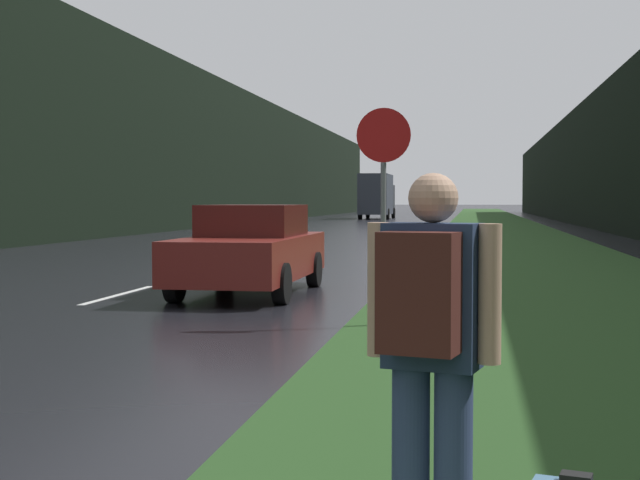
# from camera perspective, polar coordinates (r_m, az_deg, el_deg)

# --- Properties ---
(grass_verge) EXTENTS (6.00, 240.00, 0.02)m
(grass_verge) POSITION_cam_1_polar(r_m,az_deg,el_deg) (40.03, 11.77, 0.26)
(grass_verge) COLOR #26471E
(grass_verge) RESTS_ON ground_plane
(lane_stripe_c) EXTENTS (0.12, 3.00, 0.01)m
(lane_stripe_c) POSITION_cam_1_polar(r_m,az_deg,el_deg) (15.35, -12.75, -3.43)
(lane_stripe_c) COLOR silver
(lane_stripe_c) RESTS_ON ground_plane
(lane_stripe_d) EXTENTS (0.12, 3.00, 0.01)m
(lane_stripe_d) POSITION_cam_1_polar(r_m,az_deg,el_deg) (21.95, -5.74, -1.59)
(lane_stripe_d) COLOR silver
(lane_stripe_d) RESTS_ON ground_plane
(lane_stripe_e) EXTENTS (0.12, 3.00, 0.01)m
(lane_stripe_e) POSITION_cam_1_polar(r_m,az_deg,el_deg) (28.74, -2.02, -0.59)
(lane_stripe_e) COLOR silver
(lane_stripe_e) RESTS_ON ground_plane
(treeline_far_side) EXTENTS (2.00, 140.00, 8.99)m
(treeline_far_side) POSITION_cam_1_polar(r_m,az_deg,el_deg) (52.59, -8.17, 5.72)
(treeline_far_side) COLOR black
(treeline_far_side) RESTS_ON ground_plane
(treeline_near_side) EXTENTS (2.00, 140.00, 7.51)m
(treeline_near_side) POSITION_cam_1_polar(r_m,az_deg,el_deg) (50.57, 18.25, 4.90)
(treeline_near_side) COLOR black
(treeline_near_side) RESTS_ON ground_plane
(stop_sign) EXTENTS (0.68, 0.07, 2.74)m
(stop_sign) POSITION_cam_1_polar(r_m,az_deg,el_deg) (11.16, 4.08, 3.04)
(stop_sign) COLOR slate
(stop_sign) RESTS_ON ground_plane
(hitchhiker_with_backpack) EXTENTS (0.58, 0.48, 1.71)m
(hitchhiker_with_backpack) POSITION_cam_1_polar(r_m,az_deg,el_deg) (3.87, 7.05, -6.54)
(hitchhiker_with_backpack) COLOR navy
(hitchhiker_with_backpack) RESTS_ON ground_plane
(car_passing_near) EXTENTS (1.90, 4.55, 1.51)m
(car_passing_near) POSITION_cam_1_polar(r_m,az_deg,el_deg) (15.16, -4.45, -0.61)
(car_passing_near) COLOR maroon
(car_passing_near) RESTS_ON ground_plane
(delivery_truck) EXTENTS (2.53, 8.40, 3.73)m
(delivery_truck) POSITION_cam_1_polar(r_m,az_deg,el_deg) (75.42, 3.67, 2.85)
(delivery_truck) COLOR black
(delivery_truck) RESTS_ON ground_plane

